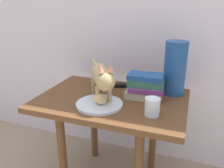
# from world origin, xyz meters

# --- Properties ---
(side_table) EXTENTS (0.80, 0.55, 0.58)m
(side_table) POSITION_xyz_m (0.00, 0.00, 0.49)
(side_table) COLOR brown
(side_table) RESTS_ON ground
(plate) EXTENTS (0.24, 0.24, 0.01)m
(plate) POSITION_xyz_m (-0.03, -0.11, 0.58)
(plate) COLOR silver
(plate) RESTS_ON side_table
(bread_roll) EXTENTS (0.10, 0.10, 0.05)m
(bread_roll) POSITION_xyz_m (-0.02, -0.12, 0.62)
(bread_roll) COLOR #E0BC7A
(bread_roll) RESTS_ON plate
(cat) EXTENTS (0.28, 0.42, 0.23)m
(cat) POSITION_xyz_m (-0.04, -0.05, 0.71)
(cat) COLOR tan
(cat) RESTS_ON side_table
(book_stack) EXTENTS (0.21, 0.15, 0.13)m
(book_stack) POSITION_xyz_m (0.17, 0.06, 0.64)
(book_stack) COLOR #BCB299
(book_stack) RESTS_ON side_table
(green_vase) EXTENTS (0.12, 0.12, 0.30)m
(green_vase) POSITION_xyz_m (0.31, 0.18, 0.73)
(green_vase) COLOR navy
(green_vase) RESTS_ON side_table
(candle_jar) EXTENTS (0.07, 0.07, 0.08)m
(candle_jar) POSITION_xyz_m (0.24, -0.13, 0.61)
(candle_jar) COLOR silver
(candle_jar) RESTS_ON side_table
(tv_remote) EXTENTS (0.16, 0.09, 0.02)m
(tv_remote) POSITION_xyz_m (-0.02, 0.18, 0.59)
(tv_remote) COLOR black
(tv_remote) RESTS_ON side_table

